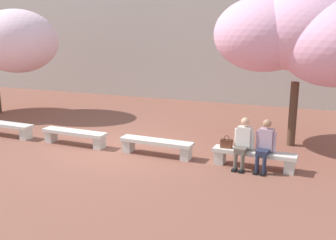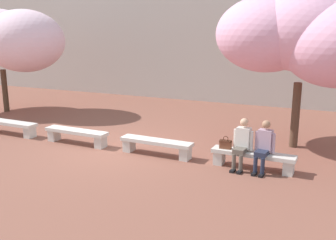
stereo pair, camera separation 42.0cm
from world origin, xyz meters
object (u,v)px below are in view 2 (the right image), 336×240
at_px(stone_bench_near_west, 76,134).
at_px(cherry_tree_main, 304,37).
at_px(stone_bench_near_east, 253,157).
at_px(person_seated_right, 264,144).
at_px(stone_bench_west_end, 9,125).
at_px(person_seated_left, 242,142).
at_px(cherry_tree_secondary, 1,39).
at_px(stone_bench_center, 156,145).
at_px(handbag, 225,144).

distance_m(stone_bench_near_west, cherry_tree_main, 7.24).
distance_m(stone_bench_near_east, person_seated_right, 0.47).
height_order(stone_bench_west_end, person_seated_left, person_seated_left).
bearing_deg(cherry_tree_main, cherry_tree_secondary, 178.42).
height_order(person_seated_left, cherry_tree_secondary, cherry_tree_secondary).
relative_size(stone_bench_near_west, cherry_tree_main, 0.42).
distance_m(stone_bench_west_end, cherry_tree_secondary, 4.69).
height_order(stone_bench_center, handbag, handbag).
bearing_deg(person_seated_right, stone_bench_near_east, 168.58).
bearing_deg(stone_bench_near_east, person_seated_left, -169.25).
bearing_deg(cherry_tree_secondary, stone_bench_west_end, -43.71).
distance_m(stone_bench_near_west, cherry_tree_secondary, 6.66).
height_order(stone_bench_near_east, cherry_tree_main, cherry_tree_main).
relative_size(stone_bench_center, person_seated_left, 1.65).
bearing_deg(handbag, person_seated_left, -6.39).
bearing_deg(stone_bench_near_west, cherry_tree_main, 20.59).
xyz_separation_m(stone_bench_west_end, stone_bench_near_east, (8.10, 0.00, 0.00)).
relative_size(stone_bench_near_west, cherry_tree_secondary, 0.40).
height_order(stone_bench_center, cherry_tree_main, cherry_tree_main).
xyz_separation_m(stone_bench_near_west, cherry_tree_main, (6.20, 2.33, 2.91)).
relative_size(stone_bench_west_end, person_seated_right, 1.65).
bearing_deg(cherry_tree_secondary, stone_bench_near_west, -25.85).
height_order(stone_bench_near_east, person_seated_left, person_seated_left).
bearing_deg(stone_bench_west_end, person_seated_right, -0.36).
xyz_separation_m(stone_bench_center, person_seated_right, (2.96, -0.05, 0.39)).
relative_size(person_seated_left, handbag, 3.81).
bearing_deg(person_seated_left, cherry_tree_secondary, 165.67).
relative_size(stone_bench_near_west, person_seated_right, 1.65).
bearing_deg(person_seated_left, cherry_tree_main, 65.55).
xyz_separation_m(stone_bench_west_end, stone_bench_near_west, (2.70, 0.00, 0.00)).
distance_m(stone_bench_center, cherry_tree_main, 5.12).
bearing_deg(handbag, person_seated_right, -2.87).
bearing_deg(cherry_tree_main, person_seated_left, -114.45).
distance_m(stone_bench_near_east, handbag, 0.77).
height_order(stone_bench_center, stone_bench_near_east, same).
xyz_separation_m(person_seated_left, person_seated_right, (0.54, 0.00, 0.00)).
bearing_deg(cherry_tree_main, stone_bench_center, -146.37).
bearing_deg(stone_bench_center, person_seated_left, -1.26).
bearing_deg(handbag, stone_bench_west_end, 179.97).
distance_m(stone_bench_near_west, person_seated_left, 5.14).
xyz_separation_m(stone_bench_near_west, person_seated_right, (5.66, -0.05, 0.39)).
xyz_separation_m(person_seated_right, cherry_tree_main, (0.54, 2.38, 2.53)).
bearing_deg(handbag, cherry_tree_main, 56.83).
xyz_separation_m(stone_bench_near_east, person_seated_left, (-0.28, -0.05, 0.39)).
bearing_deg(cherry_tree_main, stone_bench_near_west, -159.41).
height_order(handbag, cherry_tree_secondary, cherry_tree_secondary).
distance_m(stone_bench_near_west, handbag, 4.69).
bearing_deg(person_seated_left, handbag, 173.61).
height_order(stone_bench_west_end, cherry_tree_secondary, cherry_tree_secondary).
relative_size(handbag, cherry_tree_secondary, 0.06).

